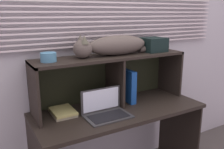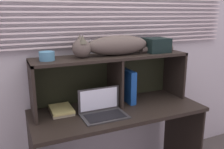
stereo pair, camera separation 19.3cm
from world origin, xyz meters
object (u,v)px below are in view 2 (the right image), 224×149
Objects in this scene: binder_upright at (128,86)px; small_basket at (47,56)px; laptop at (103,110)px; cat at (114,46)px; storage_box at (156,45)px; book_stack at (61,110)px.

small_basket is at bearing 180.00° from binder_upright.
binder_upright is at bearing 30.37° from laptop.
cat is 0.41m from storage_box.
laptop is (-0.18, -0.18, -0.46)m from cat.
cat is 4.53× the size of storage_box.
laptop is 0.76m from storage_box.
storage_box is (0.87, 0.00, 0.47)m from book_stack.
laptop is 1.67× the size of storage_box.
laptop is at bearing -134.54° from cat.
binder_upright is 1.40× the size of storage_box.
cat is at bearing 45.46° from laptop.
cat reaches higher than laptop.
small_basket is (-0.36, 0.18, 0.42)m from laptop.
small_basket reaches higher than laptop.
storage_box is at bearing 0.33° from book_stack.
small_basket is (-0.08, 0.00, 0.44)m from book_stack.
binder_upright is at bearing 0.48° from book_stack.
laptop is 1.19× the size of binder_upright.
laptop is at bearing -32.43° from book_stack.
cat reaches higher than book_stack.
storage_box is (0.59, 0.18, 0.45)m from laptop.
binder_upright is at bearing 0.00° from small_basket.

